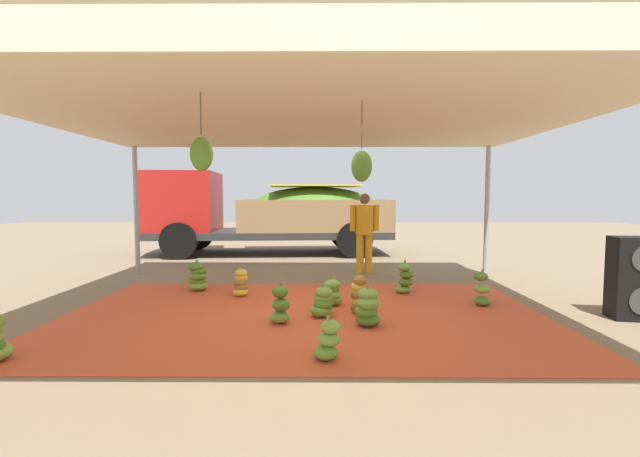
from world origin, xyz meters
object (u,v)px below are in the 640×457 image
(banana_bunch_0, at_px, (323,302))
(banana_bunch_9, at_px, (368,308))
(banana_bunch_3, at_px, (482,290))
(banana_bunch_2, at_px, (359,295))
(banana_bunch_5, at_px, (332,293))
(banana_bunch_8, at_px, (405,279))
(cargo_truck_main, at_px, (264,211))
(worker_0, at_px, (364,227))
(banana_bunch_1, at_px, (241,283))
(banana_bunch_6, at_px, (280,306))
(banana_bunch_7, at_px, (198,277))
(speaker_stack, at_px, (635,278))
(banana_bunch_10, at_px, (328,341))

(banana_bunch_0, xyz_separation_m, banana_bunch_9, (0.58, -0.46, 0.04))
(banana_bunch_9, bearing_deg, banana_bunch_3, 30.01)
(banana_bunch_2, height_order, banana_bunch_3, banana_bunch_2)
(banana_bunch_5, xyz_separation_m, banana_bunch_9, (0.44, -1.07, 0.04))
(banana_bunch_0, distance_m, banana_bunch_9, 0.74)
(banana_bunch_3, height_order, banana_bunch_8, banana_bunch_8)
(banana_bunch_5, xyz_separation_m, cargo_truck_main, (-1.87, 6.16, 1.06))
(worker_0, bearing_deg, banana_bunch_9, -94.86)
(banana_bunch_1, height_order, banana_bunch_6, banana_bunch_6)
(banana_bunch_0, relative_size, banana_bunch_7, 0.81)
(banana_bunch_8, xyz_separation_m, banana_bunch_9, (-0.84, -1.92, -0.01))
(banana_bunch_9, bearing_deg, banana_bunch_0, 141.52)
(banana_bunch_2, xyz_separation_m, cargo_truck_main, (-2.25, 6.62, 0.99))
(banana_bunch_1, bearing_deg, banana_bunch_2, -29.91)
(banana_bunch_0, height_order, banana_bunch_1, banana_bunch_1)
(banana_bunch_9, distance_m, speaker_stack, 3.71)
(banana_bunch_1, distance_m, speaker_stack, 5.79)
(banana_bunch_5, bearing_deg, banana_bunch_0, -102.50)
(banana_bunch_8, bearing_deg, cargo_truck_main, 120.79)
(banana_bunch_8, bearing_deg, banana_bunch_9, -113.73)
(banana_bunch_3, height_order, worker_0, worker_0)
(banana_bunch_2, xyz_separation_m, banana_bunch_9, (0.07, -0.61, -0.03))
(banana_bunch_0, xyz_separation_m, banana_bunch_8, (1.42, 1.46, 0.05))
(banana_bunch_0, bearing_deg, banana_bunch_2, 16.07)
(banana_bunch_8, distance_m, banana_bunch_9, 2.10)
(banana_bunch_0, xyz_separation_m, banana_bunch_6, (-0.56, -0.35, 0.04))
(banana_bunch_2, distance_m, banana_bunch_3, 1.98)
(banana_bunch_8, bearing_deg, banana_bunch_5, -146.45)
(banana_bunch_5, bearing_deg, banana_bunch_6, -125.80)
(worker_0, bearing_deg, banana_bunch_7, -148.60)
(banana_bunch_2, xyz_separation_m, banana_bunch_3, (1.93, 0.47, -0.03))
(banana_bunch_3, relative_size, cargo_truck_main, 0.08)
(banana_bunch_5, distance_m, banana_bunch_6, 1.18)
(banana_bunch_0, xyz_separation_m, banana_bunch_5, (0.13, 0.61, -0.00))
(banana_bunch_3, distance_m, worker_0, 3.42)
(banana_bunch_5, xyz_separation_m, banana_bunch_10, (-0.08, -2.20, -0.00))
(banana_bunch_0, relative_size, banana_bunch_3, 0.79)
(cargo_truck_main, height_order, worker_0, cargo_truck_main)
(banana_bunch_2, xyz_separation_m, worker_0, (0.41, 3.43, 0.75))
(banana_bunch_7, relative_size, cargo_truck_main, 0.08)
(banana_bunch_2, xyz_separation_m, banana_bunch_6, (-1.07, -0.50, -0.03))
(banana_bunch_1, distance_m, banana_bunch_2, 2.18)
(banana_bunch_10, bearing_deg, banana_bunch_8, 65.89)
(banana_bunch_3, distance_m, banana_bunch_9, 2.15)
(banana_bunch_1, bearing_deg, banana_bunch_10, -63.09)
(banana_bunch_0, xyz_separation_m, banana_bunch_1, (-1.38, 1.23, 0.02))
(banana_bunch_1, xyz_separation_m, banana_bunch_10, (1.43, -2.82, -0.03))
(banana_bunch_1, height_order, banana_bunch_9, banana_bunch_9)
(banana_bunch_2, distance_m, banana_bunch_5, 0.60)
(banana_bunch_1, relative_size, cargo_truck_main, 0.07)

